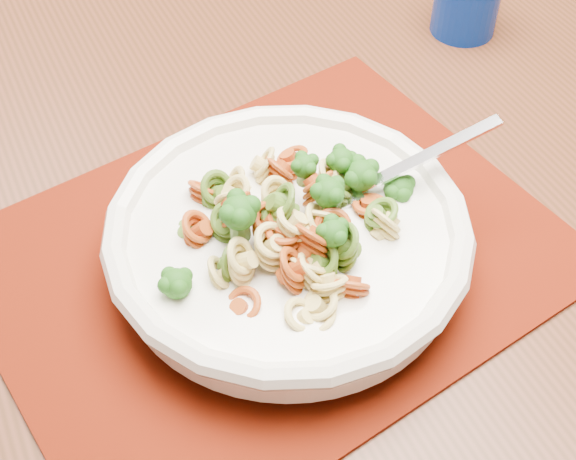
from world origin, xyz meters
TOP-DOWN VIEW (x-y plane):
  - dining_table at (-0.10, -0.27)m, footprint 1.62×1.10m
  - placemat at (-0.05, -0.41)m, footprint 0.48×0.39m
  - pasta_bowl at (-0.05, -0.42)m, footprint 0.29×0.29m
  - pasta_broccoli_heap at (-0.05, -0.42)m, footprint 0.24×0.24m
  - fork at (0.01, -0.42)m, footprint 0.18×0.06m

SIDE VIEW (x-z plane):
  - dining_table at x=-0.10m, z-range 0.29..1.05m
  - placemat at x=-0.05m, z-range 0.76..0.76m
  - pasta_bowl at x=-0.05m, z-range 0.77..0.82m
  - fork at x=0.01m, z-range 0.77..0.84m
  - pasta_broccoli_heap at x=-0.05m, z-range 0.78..0.84m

